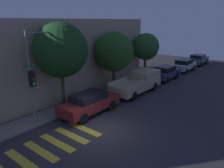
{
  "coord_description": "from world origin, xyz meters",
  "views": [
    {
      "loc": [
        -8.58,
        -7.95,
        6.28
      ],
      "look_at": [
        3.92,
        2.1,
        1.6
      ],
      "focal_mm": 35.0,
      "sensor_mm": 36.0,
      "label": 1
    }
  ],
  "objects": [
    {
      "name": "tree_far_end",
      "position": [
        12.02,
        3.98,
        3.57
      ],
      "size": [
        2.86,
        2.86,
        5.01
      ],
      "color": "#4C3823",
      "rests_on": "ground"
    },
    {
      "name": "sedan_tail_of_row",
      "position": [
        24.1,
        2.1,
        0.81
      ],
      "size": [
        4.31,
        1.85,
        1.51
      ],
      "color": "#4C5156",
      "rests_on": "ground"
    },
    {
      "name": "sedan_far_end",
      "position": [
        18.65,
        2.1,
        0.8
      ],
      "size": [
        4.26,
        1.81,
        1.51
      ],
      "color": "#B7BABF",
      "rests_on": "ground"
    },
    {
      "name": "sedan_middle",
      "position": [
        13.29,
        2.1,
        0.8
      ],
      "size": [
        4.25,
        1.77,
        1.51
      ],
      "color": "#2D3351",
      "rests_on": "ground"
    },
    {
      "name": "building_row",
      "position": [
        0.0,
        8.3,
        3.21
      ],
      "size": [
        26.0,
        6.0,
        6.42
      ],
      "primitive_type": "cube",
      "color": "gray",
      "rests_on": "ground"
    },
    {
      "name": "traffic_light_pole",
      "position": [
        -1.61,
        3.37,
        3.63
      ],
      "size": [
        2.21,
        0.56,
        5.76
      ],
      "color": "slate",
      "rests_on": "ground"
    },
    {
      "name": "sidewalk",
      "position": [
        0.0,
        4.05,
        0.07
      ],
      "size": [
        26.0,
        1.7,
        0.14
      ],
      "primitive_type": "cube",
      "color": "slate",
      "rests_on": "ground"
    },
    {
      "name": "pickup_truck",
      "position": [
        7.74,
        2.1,
        0.92
      ],
      "size": [
        5.66,
        2.05,
        1.79
      ],
      "color": "tan",
      "rests_on": "ground"
    },
    {
      "name": "ground_plane",
      "position": [
        0.0,
        0.0,
        0.0
      ],
      "size": [
        60.0,
        60.0,
        0.0
      ],
      "primitive_type": "plane",
      "color": "#2D2B30"
    },
    {
      "name": "crosswalk",
      "position": [
        -3.39,
        0.8,
        0.0
      ],
      "size": [
        6.47,
        2.6,
        0.0
      ],
      "color": "gold",
      "rests_on": "ground"
    },
    {
      "name": "tree_midblock",
      "position": [
        6.51,
        3.98,
        3.63
      ],
      "size": [
        3.52,
        3.52,
        5.4
      ],
      "color": "#4C3823",
      "rests_on": "ground"
    },
    {
      "name": "tree_near_corner",
      "position": [
        0.73,
        3.98,
        4.35
      ],
      "size": [
        3.73,
        3.73,
        6.22
      ],
      "color": "#42301E",
      "rests_on": "ground"
    },
    {
      "name": "sedan_near_corner",
      "position": [
        1.45,
        2.1,
        0.82
      ],
      "size": [
        4.56,
        1.8,
        1.53
      ],
      "color": "maroon",
      "rests_on": "ground"
    }
  ]
}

